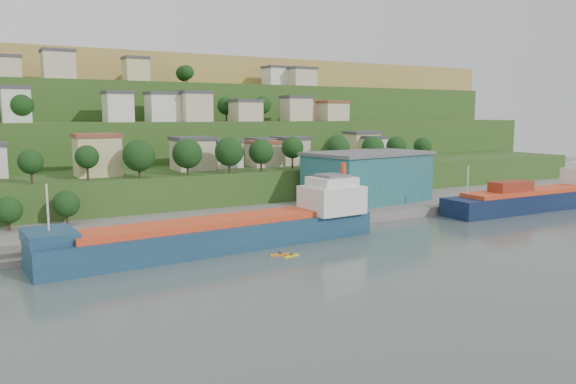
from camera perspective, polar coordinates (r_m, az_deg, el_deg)
ground at (r=101.85m, az=2.74°, el=-5.86°), size 500.00×500.00×0.00m
quay at (r=135.49m, az=3.56°, el=-2.42°), size 220.00×26.00×4.00m
hillside at (r=258.82m, az=-17.66°, el=2.15°), size 360.00×211.45×96.00m
cargo_ship_near at (r=103.01m, az=-5.99°, el=-4.24°), size 64.27×14.41×16.37m
cargo_ship_far at (r=159.35m, az=24.27°, el=-0.67°), size 57.08×10.38×15.47m
warehouse at (r=145.61m, az=8.05°, el=1.59°), size 33.30×23.05×12.80m
dinghy at (r=104.96m, az=-24.16°, el=-5.23°), size 4.32×2.10×0.83m
kayak_orange at (r=97.59m, az=-0.80°, el=-6.29°), size 3.72×1.50×0.92m
kayak_yellow at (r=96.76m, az=0.33°, el=-6.44°), size 3.29×1.22×0.81m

